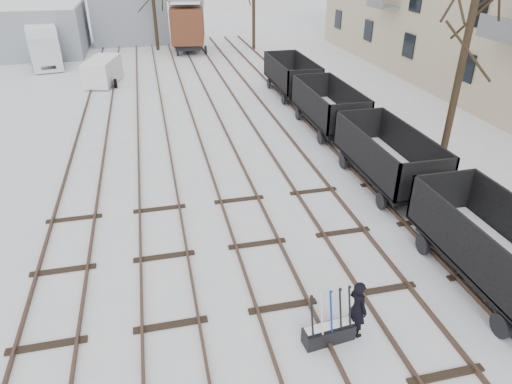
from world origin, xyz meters
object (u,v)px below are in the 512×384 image
(ground_frame, at_px, (329,332))
(box_van_wagon, at_px, (188,22))
(worker, at_px, (358,308))
(freight_wagon_a, at_px, (493,260))
(panel_van, at_px, (103,71))
(lorry, at_px, (44,45))

(ground_frame, bearing_deg, box_van_wagon, 83.43)
(ground_frame, xyz_separation_m, worker, (0.75, 0.10, 0.52))
(ground_frame, distance_m, freight_wagon_a, 5.35)
(freight_wagon_a, height_order, box_van_wagon, box_van_wagon)
(ground_frame, bearing_deg, panel_van, 98.43)
(worker, bearing_deg, panel_van, -0.03)
(ground_frame, relative_size, freight_wagon_a, 0.27)
(freight_wagon_a, bearing_deg, worker, -169.08)
(worker, xyz_separation_m, panel_van, (-7.43, 25.62, 0.10))
(lorry, distance_m, panel_van, 8.40)
(panel_van, bearing_deg, lorry, 138.58)
(lorry, bearing_deg, worker, -80.34)
(panel_van, bearing_deg, worker, -60.14)
(ground_frame, height_order, panel_van, panel_van)
(worker, height_order, panel_van, panel_van)
(freight_wagon_a, bearing_deg, lorry, 117.85)
(ground_frame, height_order, lorry, lorry)
(ground_frame, relative_size, lorry, 0.21)
(box_van_wagon, xyz_separation_m, panel_van, (-6.95, -9.64, -1.60))
(worker, bearing_deg, lorry, 4.41)
(worker, distance_m, box_van_wagon, 35.30)
(ground_frame, xyz_separation_m, box_van_wagon, (0.27, 35.36, 2.22))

